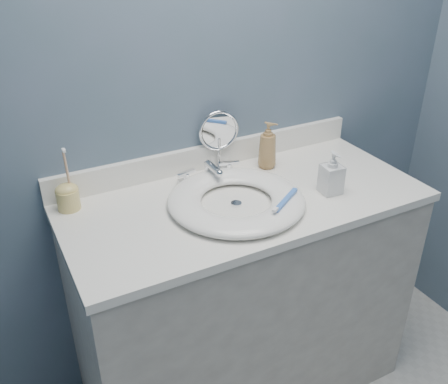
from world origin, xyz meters
TOP-DOWN VIEW (x-y plane):
  - back_wall at (0.00, 1.25)m, footprint 2.20×0.02m
  - vanity_cabinet at (0.00, 0.97)m, footprint 1.20×0.55m
  - countertop at (0.00, 0.97)m, footprint 1.22×0.57m
  - backsplash at (0.00, 1.24)m, footprint 1.22×0.02m
  - basin at (-0.05, 0.94)m, footprint 0.45×0.45m
  - drain at (-0.05, 0.94)m, footprint 0.04×0.04m
  - faucet at (-0.05, 1.14)m, footprint 0.25×0.13m
  - makeup_mirror at (0.03, 1.21)m, footprint 0.15×0.09m
  - soap_bottle_amber at (0.19, 1.14)m, footprint 0.10×0.10m
  - soap_bottle_clear at (0.28, 0.87)m, footprint 0.07×0.07m
  - toothbrush_holder at (-0.54, 1.17)m, footprint 0.07×0.07m
  - toothbrush_lying at (0.06, 0.83)m, footprint 0.15×0.11m

SIDE VIEW (x-z plane):
  - vanity_cabinet at x=0.00m, z-range 0.00..0.85m
  - countertop at x=0.00m, z-range 0.85..0.88m
  - drain at x=-0.05m, z-range 0.88..0.89m
  - basin at x=-0.05m, z-range 0.88..0.92m
  - faucet at x=-0.05m, z-range 0.87..0.95m
  - toothbrush_lying at x=0.06m, z-range 0.92..0.93m
  - backsplash at x=0.00m, z-range 0.88..0.97m
  - toothbrush_holder at x=-0.54m, z-range 0.82..1.03m
  - soap_bottle_clear at x=0.28m, z-range 0.88..1.03m
  - soap_bottle_amber at x=0.19m, z-range 0.88..1.06m
  - makeup_mirror at x=0.03m, z-range 0.89..1.12m
  - back_wall at x=0.00m, z-range 0.00..2.40m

